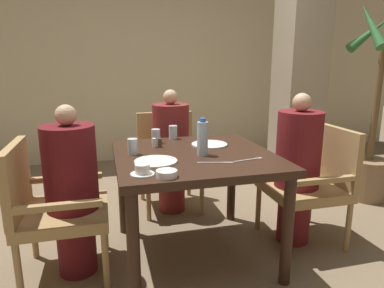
% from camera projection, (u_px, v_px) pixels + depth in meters
% --- Properties ---
extents(ground_plane, '(16.00, 16.00, 0.00)m').
position_uv_depth(ground_plane, '(194.00, 253.00, 2.44)').
color(ground_plane, '#7A664C').
extents(wall_back, '(8.00, 0.06, 2.80)m').
position_uv_depth(wall_back, '(143.00, 57.00, 4.60)').
color(wall_back, beige).
rests_on(wall_back, ground_plane).
extents(pillar_stone, '(0.45, 0.45, 2.70)m').
position_uv_depth(pillar_stone, '(300.00, 61.00, 3.73)').
color(pillar_stone, tan).
rests_on(pillar_stone, ground_plane).
extents(dining_table, '(1.03, 1.04, 0.74)m').
position_uv_depth(dining_table, '(194.00, 167.00, 2.29)').
color(dining_table, '#331E14').
rests_on(dining_table, ground_plane).
extents(chair_left_side, '(0.54, 0.54, 0.87)m').
position_uv_depth(chair_left_side, '(49.00, 205.00, 2.10)').
color(chair_left_side, '#A88451').
rests_on(chair_left_side, ground_plane).
extents(diner_in_left_chair, '(0.32, 0.32, 1.09)m').
position_uv_depth(diner_in_left_chair, '(72.00, 190.00, 2.12)').
color(diner_in_left_chair, '#5B1419').
rests_on(diner_in_left_chair, ground_plane).
extents(chair_far_side, '(0.54, 0.54, 0.87)m').
position_uv_depth(chair_far_side, '(168.00, 156.00, 3.20)').
color(chair_far_side, '#A88451').
rests_on(chair_far_side, ground_plane).
extents(diner_in_far_chair, '(0.32, 0.32, 1.10)m').
position_uv_depth(diner_in_far_chair, '(171.00, 150.00, 3.05)').
color(diner_in_far_chair, maroon).
rests_on(diner_in_far_chair, ground_plane).
extents(chair_right_side, '(0.54, 0.54, 0.87)m').
position_uv_depth(chair_right_side, '(313.00, 179.00, 2.56)').
color(chair_right_side, '#A88451').
rests_on(chair_right_side, ground_plane).
extents(diner_in_right_chair, '(0.32, 0.32, 1.12)m').
position_uv_depth(diner_in_right_chair, '(297.00, 168.00, 2.50)').
color(diner_in_right_chair, maroon).
rests_on(diner_in_right_chair, ground_plane).
extents(potted_palm, '(0.49, 0.52, 1.91)m').
position_uv_depth(potted_palm, '(371.00, 142.00, 3.33)').
color(potted_palm, '#896B4C').
rests_on(potted_palm, ground_plane).
extents(plate_main_left, '(0.26, 0.26, 0.01)m').
position_uv_depth(plate_main_left, '(209.00, 144.00, 2.48)').
color(plate_main_left, white).
rests_on(plate_main_left, dining_table).
extents(plate_main_right, '(0.26, 0.26, 0.01)m').
position_uv_depth(plate_main_right, '(156.00, 161.00, 2.06)').
color(plate_main_right, white).
rests_on(plate_main_right, dining_table).
extents(teacup_with_saucer, '(0.13, 0.13, 0.06)m').
position_uv_depth(teacup_with_saucer, '(142.00, 170.00, 1.83)').
color(teacup_with_saucer, white).
rests_on(teacup_with_saucer, dining_table).
extents(bowl_small, '(0.11, 0.11, 0.04)m').
position_uv_depth(bowl_small, '(167.00, 174.00, 1.79)').
color(bowl_small, white).
rests_on(bowl_small, dining_table).
extents(water_bottle, '(0.07, 0.07, 0.24)m').
position_uv_depth(water_bottle, '(203.00, 138.00, 2.20)').
color(water_bottle, silver).
rests_on(water_bottle, dining_table).
extents(glass_tall_near, '(0.07, 0.07, 0.11)m').
position_uv_depth(glass_tall_near, '(133.00, 147.00, 2.23)').
color(glass_tall_near, silver).
rests_on(glass_tall_near, dining_table).
extents(glass_tall_mid, '(0.07, 0.07, 0.11)m').
position_uv_depth(glass_tall_mid, '(156.00, 136.00, 2.54)').
color(glass_tall_mid, silver).
rests_on(glass_tall_mid, dining_table).
extents(glass_tall_far, '(0.07, 0.07, 0.11)m').
position_uv_depth(glass_tall_far, '(173.00, 132.00, 2.68)').
color(glass_tall_far, silver).
rests_on(glass_tall_far, dining_table).
extents(salt_shaker, '(0.03, 0.03, 0.07)m').
position_uv_depth(salt_shaker, '(154.00, 143.00, 2.42)').
color(salt_shaker, white).
rests_on(salt_shaker, dining_table).
extents(pepper_shaker, '(0.03, 0.03, 0.06)m').
position_uv_depth(pepper_shaker, '(160.00, 143.00, 2.43)').
color(pepper_shaker, '#4C3D2D').
rests_on(pepper_shaker, dining_table).
extents(fork_beside_plate, '(0.20, 0.06, 0.00)m').
position_uv_depth(fork_beside_plate, '(251.00, 159.00, 2.11)').
color(fork_beside_plate, silver).
rests_on(fork_beside_plate, dining_table).
extents(knife_beside_plate, '(0.21, 0.06, 0.00)m').
position_uv_depth(knife_beside_plate, '(217.00, 163.00, 2.05)').
color(knife_beside_plate, silver).
rests_on(knife_beside_plate, dining_table).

